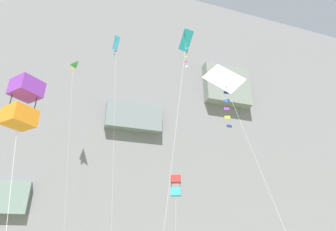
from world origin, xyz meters
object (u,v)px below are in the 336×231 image
Objects in this scene: kite_delta_mid_center at (69,72)px; kite_diamond_high_left at (185,47)px; kite_diamond_far_left at (116,48)px; kite_box_upper_mid at (23,103)px; kite_diamond_mid_left at (225,82)px; kite_box_near_cliff at (176,186)px.

kite_delta_mid_center is 1.52× the size of kite_diamond_high_left.
kite_diamond_far_left reaches higher than kite_box_upper_mid.
kite_diamond_far_left is 1.92× the size of kite_diamond_mid_left.
kite_box_upper_mid is at bearing -88.77° from kite_delta_mid_center.
kite_box_near_cliff is 20.59m from kite_box_upper_mid.
kite_box_near_cliff is at bearing 80.40° from kite_diamond_mid_left.
kite_diamond_far_left is 17.12m from kite_box_near_cliff.
kite_delta_mid_center is at bearing 149.39° from kite_box_near_cliff.
kite_diamond_far_left reaches higher than kite_box_near_cliff.
kite_box_upper_mid is at bearing 178.45° from kite_diamond_mid_left.
kite_delta_mid_center reaches higher than kite_diamond_far_left.
kite_diamond_far_left is 1.48× the size of kite_diamond_high_left.
kite_diamond_far_left is at bearing -60.44° from kite_delta_mid_center.
kite_diamond_mid_left is 4.90m from kite_diamond_high_left.
kite_box_upper_mid is 0.59× the size of kite_diamond_high_left.
kite_diamond_mid_left is at bearing -1.55° from kite_box_upper_mid.
kite_box_near_cliff is at bearing 73.46° from kite_diamond_high_left.
kite_box_near_cliff is (7.86, 1.71, -15.11)m from kite_diamond_far_left.
kite_delta_mid_center is (-5.44, 9.58, 1.75)m from kite_diamond_far_left.
kite_delta_mid_center is 25.76m from kite_diamond_high_left.
kite_delta_mid_center is at bearing 113.43° from kite_diamond_mid_left.
kite_box_upper_mid is 10.40m from kite_diamond_mid_left.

